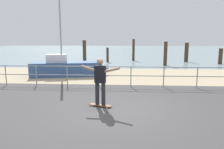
# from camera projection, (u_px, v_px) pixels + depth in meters

# --- Properties ---
(ground_plane) EXTENTS (24.00, 10.00, 0.04)m
(ground_plane) POSITION_uv_depth(u_px,v_px,m) (116.00, 122.00, 6.33)
(ground_plane) COLOR #474444
(ground_plane) RESTS_ON ground
(beach_strip) EXTENTS (24.00, 6.00, 0.04)m
(beach_strip) POSITION_uv_depth(u_px,v_px,m) (122.00, 75.00, 14.20)
(beach_strip) COLOR tan
(beach_strip) RESTS_ON ground
(sea_surface) EXTENTS (72.00, 50.00, 0.04)m
(sea_surface) POSITION_uv_depth(u_px,v_px,m) (125.00, 51.00, 41.75)
(sea_surface) COLOR #849EA3
(sea_surface) RESTS_ON ground
(railing_fence) EXTENTS (12.86, 0.05, 1.05)m
(railing_fence) POSITION_uv_depth(u_px,v_px,m) (99.00, 73.00, 10.80)
(railing_fence) COLOR gray
(railing_fence) RESTS_ON ground
(sailboat) EXTENTS (5.07, 2.25, 5.50)m
(sailboat) POSITION_uv_depth(u_px,v_px,m) (69.00, 68.00, 13.89)
(sailboat) COLOR #335184
(sailboat) RESTS_ON ground
(skateboard) EXTENTS (0.82, 0.44, 0.08)m
(skateboard) POSITION_uv_depth(u_px,v_px,m) (100.00, 105.00, 7.69)
(skateboard) COLOR brown
(skateboard) RESTS_ON ground
(skateboarder) EXTENTS (1.40, 0.53, 1.65)m
(skateboarder) POSITION_uv_depth(u_px,v_px,m) (100.00, 79.00, 7.54)
(skateboarder) COLOR #26262B
(skateboarder) RESTS_ON skateboard
(groyne_post_0) EXTENTS (0.37, 0.37, 2.17)m
(groyne_post_0) POSITION_uv_depth(u_px,v_px,m) (84.00, 50.00, 23.49)
(groyne_post_0) COLOR #422D1E
(groyne_post_0) RESTS_ON ground
(groyne_post_1) EXTENTS (0.24, 0.24, 1.47)m
(groyne_post_1) POSITION_uv_depth(u_px,v_px,m) (108.00, 55.00, 21.82)
(groyne_post_1) COLOR #422D1E
(groyne_post_1) RESTS_ON ground
(groyne_post_2) EXTENTS (0.27, 0.27, 2.30)m
(groyne_post_2) POSITION_uv_depth(u_px,v_px,m) (133.00, 50.00, 23.24)
(groyne_post_2) COLOR #422D1E
(groyne_post_2) RESTS_ON ground
(groyne_post_3) EXTENTS (0.31, 0.31, 2.11)m
(groyne_post_3) POSITION_uv_depth(u_px,v_px,m) (165.00, 54.00, 18.96)
(groyne_post_3) COLOR #422D1E
(groyne_post_3) RESTS_ON ground
(groyne_post_4) EXTENTS (0.38, 0.38, 1.96)m
(groyne_post_4) POSITION_uv_depth(u_px,v_px,m) (186.00, 52.00, 21.90)
(groyne_post_4) COLOR #422D1E
(groyne_post_4) RESTS_ON ground
(groyne_post_5) EXTENTS (0.35, 0.35, 1.47)m
(groyne_post_5) POSITION_uv_depth(u_px,v_px,m) (220.00, 56.00, 20.08)
(groyne_post_5) COLOR #422D1E
(groyne_post_5) RESTS_ON ground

